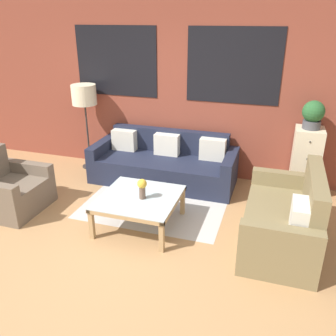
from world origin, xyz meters
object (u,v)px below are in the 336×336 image
Objects in this scene: drawer_cabinet at (305,162)px; flower_vase at (142,187)px; potted_plant at (313,114)px; coffee_table at (139,201)px; couch_dark at (164,164)px; floor_lamp at (84,97)px; settee_vintage at (285,221)px; armchair_corner at (10,190)px.

drawer_cabinet reaches higher than flower_vase.
potted_plant is at bearing 39.86° from flower_vase.
couch_dark is at bearing 95.35° from coffee_table.
floor_lamp reaches higher than coffee_table.
couch_dark is at bearing 146.47° from settee_vintage.
floor_lamp is 1.43× the size of drawer_cabinet.
settee_vintage is at bearing 4.54° from coffee_table.
potted_plant is at bearing 24.01° from armchair_corner.
drawer_cabinet is at bearing 39.86° from flower_vase.
settee_vintage is 1.76× the size of armchair_corner.
floor_lamp is 3.63m from drawer_cabinet.
settee_vintage is 1.72m from flower_vase.
floor_lamp is at bearing 135.63° from coffee_table.
floor_lamp is at bearing 174.01° from couch_dark.
floor_lamp is 3.56m from potted_plant.
couch_dark reaches higher than flower_vase.
floor_lamp is 5.63× the size of flower_vase.
floor_lamp is (-3.31, 1.39, 0.93)m from settee_vintage.
settee_vintage reaches higher than coffee_table.
settee_vintage is at bearing -33.53° from couch_dark.
coffee_table is (-1.75, -0.14, 0.05)m from settee_vintage.
coffee_table is (1.86, 0.13, 0.08)m from armchair_corner.
armchair_corner is 1.95m from floor_lamp.
flower_vase is (-1.69, -0.17, 0.26)m from settee_vintage.
drawer_cabinet is at bearing 38.48° from coffee_table.
floor_lamp is at bearing 136.04° from flower_vase.
drawer_cabinet is at bearing -90.00° from potted_plant.
armchair_corner is (-1.73, -1.52, -0.00)m from couch_dark.
couch_dark is at bearing -174.65° from potted_plant.
potted_plant reaches higher than coffee_table.
settee_vintage is 3.71m from floor_lamp.
drawer_cabinet is (2.12, 0.20, 0.23)m from couch_dark.
potted_plant is at bearing 90.00° from drawer_cabinet.
coffee_table is 2.68m from potted_plant.
couch_dark is 2.30m from armchair_corner.
coffee_table is (0.13, -1.38, 0.08)m from couch_dark.
couch_dark is 2.38× the size of coffee_table.
flower_vase is (1.92, 0.10, 0.29)m from armchair_corner.
couch_dark is 2.25m from settee_vintage.
armchair_corner is at bearing -175.69° from settee_vintage.
armchair_corner is at bearing -99.94° from floor_lamp.
armchair_corner is (-3.61, -0.27, -0.03)m from settee_vintage.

